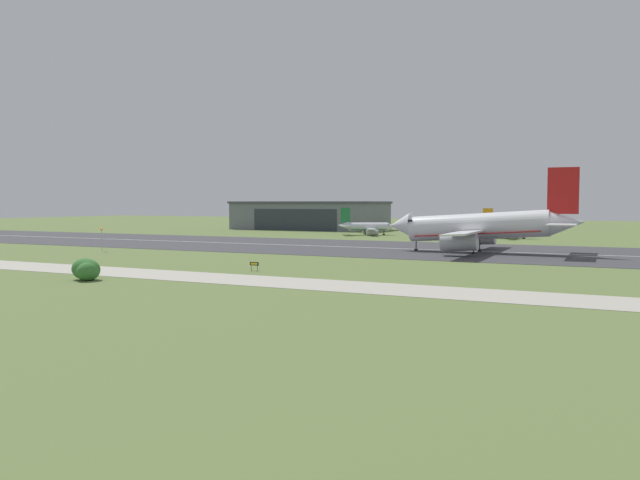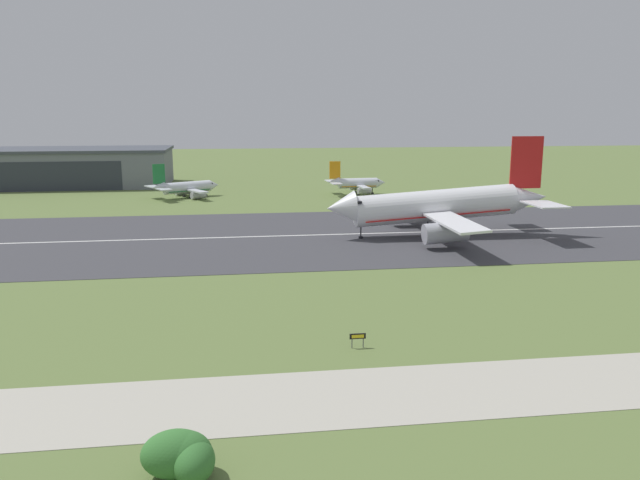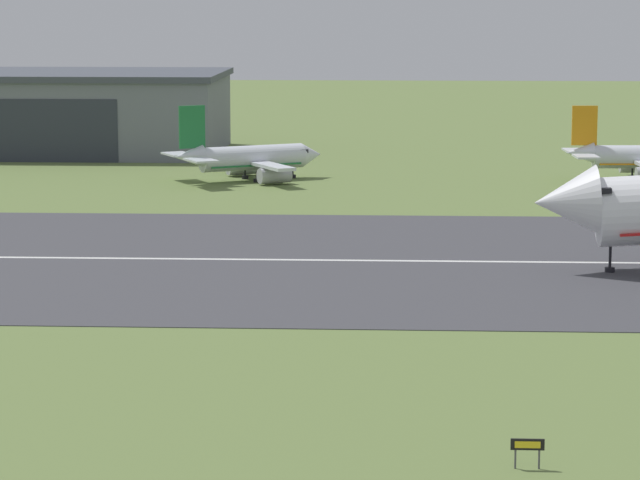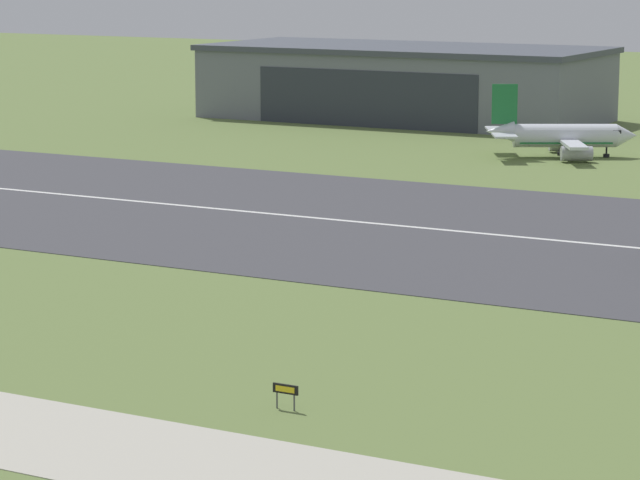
{
  "view_description": "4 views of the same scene",
  "coord_description": "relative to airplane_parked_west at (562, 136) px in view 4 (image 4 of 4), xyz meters",
  "views": [
    {
      "loc": [
        74.4,
        -47.14,
        11.33
      ],
      "look_at": [
        20.02,
        66.71,
        3.78
      ],
      "focal_mm": 35.0,
      "sensor_mm": 36.0,
      "label": 1
    },
    {
      "loc": [
        8.26,
        -17.82,
        23.64
      ],
      "look_at": [
        19.93,
        65.75,
        6.07
      ],
      "focal_mm": 35.0,
      "sensor_mm": 36.0,
      "label": 2
    },
    {
      "loc": [
        13.79,
        -31.33,
        23.07
      ],
      "look_at": [
        7.85,
        84.77,
        4.2
      ],
      "focal_mm": 85.0,
      "sensor_mm": 36.0,
      "label": 3
    },
    {
      "loc": [
        63.03,
        -32.66,
        25.95
      ],
      "look_at": [
        6.1,
        70.85,
        3.88
      ],
      "focal_mm": 85.0,
      "sensor_mm": 36.0,
      "label": 4
    }
  ],
  "objects": [
    {
      "name": "ground_plane",
      "position": [
        4.65,
        -107.08,
        -2.77
      ],
      "size": [
        666.1,
        666.1,
        0.0
      ],
      "primitive_type": "plane",
      "color": "olive"
    },
    {
      "name": "runway_strip",
      "position": [
        4.65,
        -57.46,
        -2.74
      ],
      "size": [
        426.1,
        55.21,
        0.06
      ],
      "primitive_type": "cube",
      "color": "#3D3D42",
      "rests_on": "ground_plane"
    },
    {
      "name": "runway_centreline",
      "position": [
        4.65,
        -57.46,
        -2.7
      ],
      "size": [
        383.49,
        0.7,
        0.01
      ],
      "primitive_type": "cube",
      "color": "silver",
      "rests_on": "runway_strip"
    },
    {
      "name": "airplane_parked_west",
      "position": [
        0.0,
        0.0,
        0.0
      ],
      "size": [
        20.8,
        19.61,
        9.67
      ],
      "color": "silver",
      "rests_on": "ground_plane"
    },
    {
      "name": "runway_sign",
      "position": [
        24.96,
        -115.86,
        -1.63
      ],
      "size": [
        1.66,
        0.13,
        1.53
      ],
      "color": "#4C4C51",
      "rests_on": "ground_plane"
    },
    {
      "name": "hangar_building",
      "position": [
        -39.18,
        33.52,
        3.2
      ],
      "size": [
        64.01,
        29.05,
        11.9
      ],
      "color": "slate",
      "rests_on": "ground_plane"
    }
  ]
}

